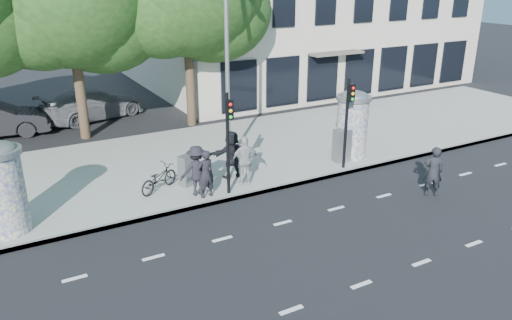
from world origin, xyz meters
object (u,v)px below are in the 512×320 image
ad_column_right (352,123)px  traffic_pole_near (228,134)px  ped_b (206,174)px  ped_f (232,154)px  street_lamp (227,39)px  car_right (93,104)px  cabinet_right (342,145)px  bicycle (159,178)px  traffic_pole_far (348,114)px  cabinet_left (187,170)px  ped_e (245,161)px  ad_column_left (1,186)px  ped_d (197,171)px  man_road (433,172)px

ad_column_right → traffic_pole_near: bearing=-171.1°
traffic_pole_near → ped_b: size_ratio=2.11×
ped_f → ad_column_right: bearing=176.5°
street_lamp → car_right: bearing=110.0°
ped_f → cabinet_right: 4.47m
street_lamp → bicycle: size_ratio=4.81×
street_lamp → traffic_pole_far: bearing=-39.9°
ad_column_right → cabinet_left: bearing=176.4°
street_lamp → cabinet_right: 5.90m
bicycle → ped_f: bearing=-122.6°
ad_column_right → traffic_pole_near: (-5.80, -0.91, 0.69)m
traffic_pole_far → cabinet_right: 1.61m
ped_b → ped_e: 1.65m
street_lamp → ped_e: bearing=-103.2°
traffic_pole_near → traffic_pole_far: size_ratio=1.00×
ad_column_left → cabinet_right: bearing=-0.3°
traffic_pole_far → bicycle: (-6.76, 1.36, -1.64)m
traffic_pole_far → car_right: (-6.70, 11.89, -1.46)m
ad_column_right → ped_d: bearing=-176.1°
ad_column_right → ped_d: (-6.75, -0.46, -0.54)m
traffic_pole_far → car_right: 13.73m
ad_column_left → cabinet_left: (5.64, 0.63, -0.85)m
traffic_pole_near → cabinet_right: (5.14, 0.64, -1.44)m
ped_e → ped_f: size_ratio=1.00×
traffic_pole_far → ped_e: bearing=173.4°
cabinet_right → traffic_pole_near: bearing=-169.8°
bicycle → cabinet_left: cabinet_left is taller
ad_column_right → man_road: bearing=-87.2°
street_lamp → cabinet_left: 4.97m
traffic_pole_near → street_lamp: size_ratio=0.42×
ad_column_left → ped_d: 5.68m
traffic_pole_far → cabinet_left: bearing=166.9°
ped_b → street_lamp: bearing=-138.5°
ad_column_left → ped_f: bearing=4.1°
ped_f → cabinet_left: ped_f is taller
ad_column_right → cabinet_left: 6.83m
ped_b → cabinet_left: ped_b is taller
man_road → cabinet_left: bearing=0.1°
ad_column_right → ad_column_left: bearing=-179.1°
ad_column_left → ped_e: size_ratio=1.54×
ped_e → ped_f: ped_f is taller
ped_d → cabinet_right: ped_d is taller
ad_column_left → street_lamp: size_ratio=0.33×
ped_e → ped_f: 0.78m
traffic_pole_near → man_road: traffic_pole_near is taller
traffic_pole_near → ped_f: traffic_pole_near is taller
ped_b → man_road: size_ratio=0.93×
ad_column_right → cabinet_right: bearing=-157.9°
street_lamp → car_right: street_lamp is taller
ped_d → cabinet_right: (6.09, 0.19, -0.21)m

